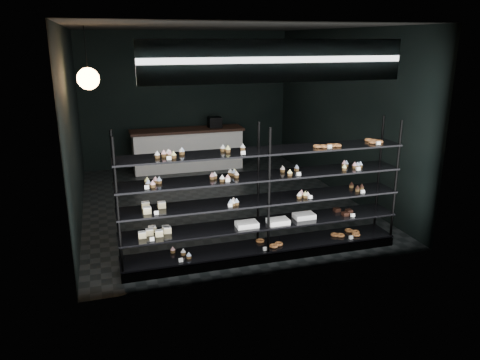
# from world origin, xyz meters

# --- Properties ---
(room) EXTENTS (5.01, 6.01, 3.20)m
(room) POSITION_xyz_m (0.00, 0.00, 1.60)
(room) COLOR black
(room) RESTS_ON ground
(display_shelf) EXTENTS (4.00, 0.50, 1.91)m
(display_shelf) POSITION_xyz_m (-0.00, -2.45, 0.63)
(display_shelf) COLOR black
(display_shelf) RESTS_ON room
(signage) EXTENTS (3.30, 0.05, 0.50)m
(signage) POSITION_xyz_m (0.00, -2.93, 2.75)
(signage) COLOR #0E2146
(signage) RESTS_ON room
(pendant_lamp) EXTENTS (0.32, 0.32, 0.89)m
(pendant_lamp) POSITION_xyz_m (-2.17, -1.02, 2.45)
(pendant_lamp) COLOR black
(pendant_lamp) RESTS_ON room
(service_counter) EXTENTS (2.65, 0.65, 1.23)m
(service_counter) POSITION_xyz_m (-0.10, 2.50, 0.50)
(service_counter) COLOR silver
(service_counter) RESTS_ON room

